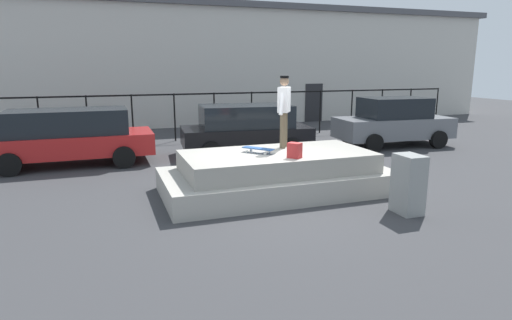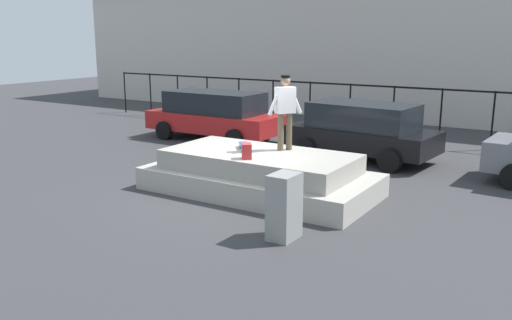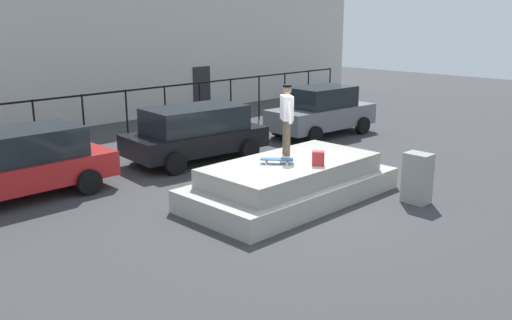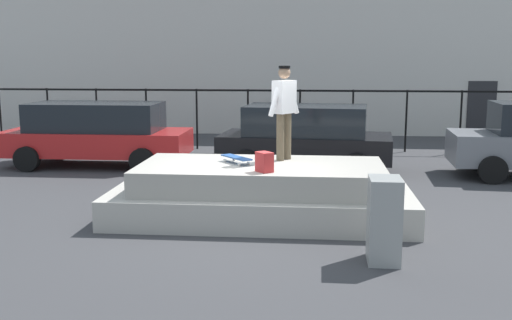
{
  "view_description": "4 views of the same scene",
  "coord_description": "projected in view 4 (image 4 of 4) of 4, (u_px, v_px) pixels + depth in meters",
  "views": [
    {
      "loc": [
        -3.46,
        -8.81,
        2.91
      ],
      "look_at": [
        0.13,
        1.28,
        0.58
      ],
      "focal_mm": 30.32,
      "sensor_mm": 36.0,
      "label": 1
    },
    {
      "loc": [
        6.7,
        -10.09,
        3.6
      ],
      "look_at": [
        -0.2,
        0.91,
        0.59
      ],
      "focal_mm": 38.25,
      "sensor_mm": 36.0,
      "label": 2
    },
    {
      "loc": [
        -9.36,
        -8.22,
        4.32
      ],
      "look_at": [
        0.06,
        1.24,
        0.84
      ],
      "focal_mm": 39.25,
      "sensor_mm": 36.0,
      "label": 3
    },
    {
      "loc": [
        1.19,
        -10.25,
        2.84
      ],
      "look_at": [
        0.11,
        1.23,
        0.87
      ],
      "focal_mm": 42.34,
      "sensor_mm": 36.0,
      "label": 4
    }
  ],
  "objects": [
    {
      "name": "fence_row",
      "position": [
        274.0,
        110.0,
        18.49
      ],
      "size": [
        24.06,
        0.06,
        1.87
      ],
      "color": "black",
      "rests_on": "ground_plane"
    },
    {
      "name": "skateboard",
      "position": [
        236.0,
        158.0,
        10.8
      ],
      "size": [
        0.64,
        0.72,
        0.12
      ],
      "color": "#264C8C",
      "rests_on": "concrete_ledge"
    },
    {
      "name": "concrete_ledge",
      "position": [
        261.0,
        193.0,
        10.81
      ],
      "size": [
        5.3,
        2.61,
        0.96
      ],
      "color": "#ADA89E",
      "rests_on": "ground_plane"
    },
    {
      "name": "utility_box",
      "position": [
        384.0,
        220.0,
        8.39
      ],
      "size": [
        0.45,
        0.61,
        1.2
      ],
      "primitive_type": "cube",
      "rotation": [
        0.0,
        0.0,
        -0.01
      ],
      "color": "gray",
      "rests_on": "ground_plane"
    },
    {
      "name": "skateboarder",
      "position": [
        284.0,
        106.0,
        11.02
      ],
      "size": [
        0.57,
        0.77,
        1.73
      ],
      "color": "brown",
      "rests_on": "concrete_ledge"
    },
    {
      "name": "car_red_hatchback_near",
      "position": [
        97.0,
        132.0,
        15.8
      ],
      "size": [
        4.79,
        2.12,
        1.67
      ],
      "color": "#B21E1E",
      "rests_on": "ground_plane"
    },
    {
      "name": "ground_plane",
      "position": [
        243.0,
        220.0,
        10.64
      ],
      "size": [
        60.0,
        60.0,
        0.0
      ],
      "primitive_type": "plane",
      "color": "#38383A"
    },
    {
      "name": "backpack",
      "position": [
        264.0,
        162.0,
        9.98
      ],
      "size": [
        0.33,
        0.34,
        0.33
      ],
      "primitive_type": "cube",
      "rotation": [
        0.0,
        0.0,
        5.36
      ],
      "color": "red",
      "rests_on": "concrete_ledge"
    },
    {
      "name": "warehouse_building",
      "position": [
        285.0,
        53.0,
        25.57
      ],
      "size": [
        36.69,
        7.87,
        5.98
      ],
      "color": "beige",
      "rests_on": "ground_plane"
    },
    {
      "name": "car_black_hatchback_mid",
      "position": [
        306.0,
        136.0,
        15.1
      ],
      "size": [
        4.4,
        2.47,
        1.65
      ],
      "color": "black",
      "rests_on": "ground_plane"
    }
  ]
}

